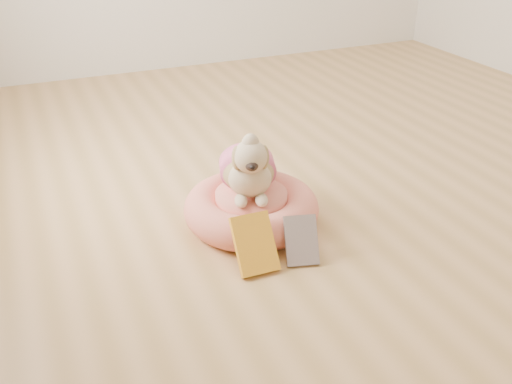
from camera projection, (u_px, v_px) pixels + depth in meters
name	position (u px, v px, depth m)	size (l,w,h in m)	color
floor	(364.00, 176.00, 2.84)	(4.50, 4.50, 0.00)	#B4884B
pet_bed	(251.00, 208.00, 2.42)	(0.57, 0.57, 0.15)	#EE775D
dog	(248.00, 157.00, 2.33)	(0.29, 0.41, 0.30)	brown
book_yellow	(255.00, 244.00, 2.13)	(0.15, 0.03, 0.23)	yellow
book_white	(301.00, 240.00, 2.17)	(0.12, 0.02, 0.19)	silver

